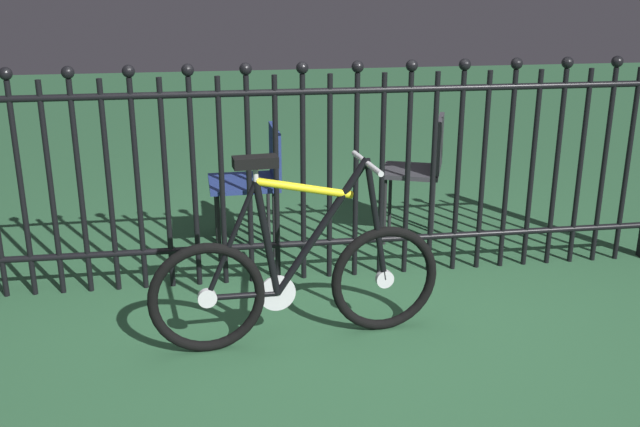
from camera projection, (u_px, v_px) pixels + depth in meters
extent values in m
plane|color=#295535|center=(355.00, 326.00, 3.73)|extent=(20.00, 20.00, 0.00)
cylinder|color=black|center=(22.00, 192.00, 3.91)|extent=(0.03, 0.03, 1.19)
sphere|color=black|center=(6.00, 74.00, 3.71)|extent=(0.07, 0.07, 0.07)
cylinder|color=black|center=(51.00, 191.00, 3.93)|extent=(0.03, 0.03, 1.19)
cylinder|color=black|center=(81.00, 190.00, 3.95)|extent=(0.03, 0.03, 1.19)
sphere|color=black|center=(68.00, 72.00, 3.75)|extent=(0.07, 0.07, 0.07)
cylinder|color=black|center=(109.00, 189.00, 3.98)|extent=(0.03, 0.03, 1.19)
cylinder|color=black|center=(138.00, 187.00, 4.00)|extent=(0.03, 0.03, 1.19)
sphere|color=black|center=(128.00, 71.00, 3.80)|extent=(0.07, 0.07, 0.07)
cylinder|color=black|center=(166.00, 186.00, 4.02)|extent=(0.03, 0.03, 1.19)
cylinder|color=black|center=(194.00, 185.00, 4.04)|extent=(0.03, 0.03, 1.19)
sphere|color=black|center=(188.00, 70.00, 3.84)|extent=(0.07, 0.07, 0.07)
cylinder|color=black|center=(222.00, 184.00, 4.06)|extent=(0.03, 0.03, 1.19)
cylinder|color=black|center=(249.00, 183.00, 4.09)|extent=(0.03, 0.03, 1.19)
sphere|color=black|center=(246.00, 69.00, 3.88)|extent=(0.07, 0.07, 0.07)
cylinder|color=black|center=(276.00, 182.00, 4.11)|extent=(0.03, 0.03, 1.19)
cylinder|color=black|center=(303.00, 180.00, 4.13)|extent=(0.03, 0.03, 1.19)
sphere|color=black|center=(302.00, 68.00, 3.93)|extent=(0.07, 0.07, 0.07)
cylinder|color=black|center=(330.00, 179.00, 4.15)|extent=(0.03, 0.03, 1.19)
cylinder|color=black|center=(356.00, 178.00, 4.17)|extent=(0.03, 0.03, 1.19)
sphere|color=black|center=(358.00, 67.00, 3.97)|extent=(0.07, 0.07, 0.07)
cylinder|color=black|center=(382.00, 177.00, 4.20)|extent=(0.03, 0.03, 1.19)
cylinder|color=black|center=(407.00, 176.00, 4.22)|extent=(0.03, 0.03, 1.19)
sphere|color=black|center=(412.00, 66.00, 4.02)|extent=(0.07, 0.07, 0.07)
cylinder|color=black|center=(433.00, 175.00, 4.24)|extent=(0.03, 0.03, 1.19)
cylinder|color=black|center=(458.00, 174.00, 4.26)|extent=(0.03, 0.03, 1.19)
sphere|color=black|center=(465.00, 65.00, 4.06)|extent=(0.07, 0.07, 0.07)
cylinder|color=black|center=(483.00, 173.00, 4.28)|extent=(0.03, 0.03, 1.19)
cylinder|color=black|center=(508.00, 172.00, 4.31)|extent=(0.03, 0.03, 1.19)
sphere|color=black|center=(517.00, 64.00, 4.10)|extent=(0.07, 0.07, 0.07)
cylinder|color=black|center=(532.00, 171.00, 4.33)|extent=(0.03, 0.03, 1.19)
cylinder|color=black|center=(556.00, 170.00, 4.35)|extent=(0.03, 0.03, 1.19)
sphere|color=black|center=(568.00, 63.00, 4.15)|extent=(0.07, 0.07, 0.07)
cylinder|color=black|center=(580.00, 169.00, 4.37)|extent=(0.03, 0.03, 1.19)
cylinder|color=black|center=(604.00, 168.00, 4.39)|extent=(0.03, 0.03, 1.19)
sphere|color=black|center=(617.00, 62.00, 4.19)|extent=(0.07, 0.07, 0.07)
cylinder|color=black|center=(627.00, 167.00, 4.42)|extent=(0.03, 0.03, 1.19)
cylinder|color=black|center=(333.00, 242.00, 4.28)|extent=(4.01, 0.04, 0.04)
cylinder|color=black|center=(334.00, 91.00, 4.00)|extent=(4.01, 0.04, 0.04)
torus|color=black|center=(207.00, 298.00, 3.41)|extent=(0.55, 0.11, 0.55)
cylinder|color=silver|center=(207.00, 298.00, 3.41)|extent=(0.09, 0.04, 0.09)
torus|color=black|center=(385.00, 279.00, 3.62)|extent=(0.55, 0.11, 0.55)
cylinder|color=silver|center=(385.00, 279.00, 3.62)|extent=(0.09, 0.04, 0.09)
cylinder|color=black|center=(321.00, 227.00, 3.44)|extent=(0.47, 0.08, 0.65)
cylinder|color=yellow|center=(305.00, 188.00, 3.36)|extent=(0.46, 0.08, 0.14)
cylinder|color=black|center=(267.00, 239.00, 3.39)|extent=(0.13, 0.05, 0.57)
cylinder|color=black|center=(243.00, 296.00, 3.45)|extent=(0.34, 0.06, 0.04)
cylinder|color=black|center=(231.00, 241.00, 3.35)|extent=(0.27, 0.05, 0.56)
cylinder|color=black|center=(376.00, 221.00, 3.51)|extent=(0.14, 0.04, 0.63)
cylinder|color=silver|center=(367.00, 161.00, 3.40)|extent=(0.03, 0.03, 0.02)
cylinder|color=silver|center=(367.00, 163.00, 3.40)|extent=(0.07, 0.40, 0.03)
cylinder|color=silver|center=(256.00, 174.00, 3.28)|extent=(0.03, 0.03, 0.07)
cube|color=black|center=(255.00, 162.00, 3.26)|extent=(0.21, 0.11, 0.05)
cylinder|color=silver|center=(277.00, 293.00, 3.49)|extent=(0.18, 0.03, 0.18)
cylinder|color=black|center=(385.00, 212.00, 4.77)|extent=(0.02, 0.02, 0.45)
cylinder|color=black|center=(390.00, 198.00, 5.05)|extent=(0.02, 0.02, 0.45)
cylinder|color=black|center=(430.00, 215.00, 4.71)|extent=(0.02, 0.02, 0.45)
cylinder|color=black|center=(433.00, 201.00, 4.99)|extent=(0.02, 0.02, 0.45)
cube|color=#2D2D33|center=(411.00, 171.00, 4.80)|extent=(0.48, 0.48, 0.03)
cube|color=#2D2D33|center=(440.00, 143.00, 4.70)|extent=(0.15, 0.34, 0.34)
cylinder|color=black|center=(219.00, 228.00, 4.50)|extent=(0.02, 0.02, 0.43)
cylinder|color=black|center=(216.00, 211.00, 4.82)|extent=(0.02, 0.02, 0.43)
cylinder|color=black|center=(274.00, 225.00, 4.56)|extent=(0.02, 0.02, 0.43)
cylinder|color=black|center=(268.00, 208.00, 4.88)|extent=(0.02, 0.02, 0.43)
cube|color=navy|center=(243.00, 183.00, 4.62)|extent=(0.44, 0.44, 0.03)
cube|color=navy|center=(275.00, 153.00, 4.59)|extent=(0.04, 0.41, 0.33)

